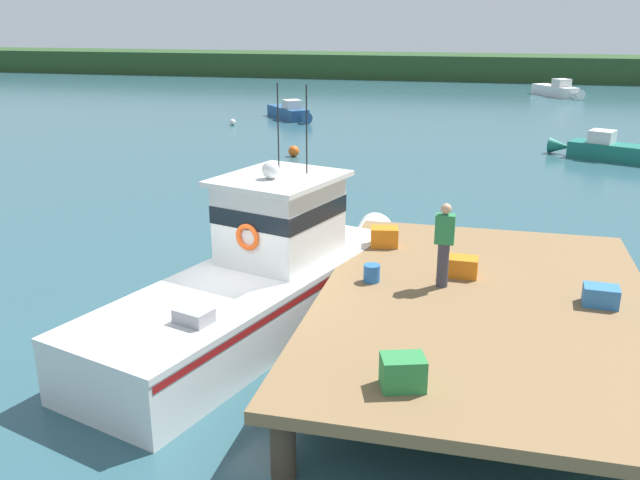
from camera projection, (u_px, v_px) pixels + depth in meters
The scene contains 16 objects.
ground_plane at pixel (238, 332), 13.78m from camera, with size 200.00×200.00×0.00m, color #2D5660.
dock at pixel (485, 307), 12.35m from camera, with size 6.00×9.00×1.20m.
main_fishing_boat at pixel (264, 277), 13.96m from camera, with size 4.79×9.90×4.80m.
crate_single_far at pixel (462, 267), 13.42m from camera, with size 0.60×0.44×0.39m, color orange.
crate_single_by_cleat at pixel (601, 296), 12.06m from camera, with size 0.60×0.44×0.35m, color #3370B2.
crate_stack_mid_dock at pixel (384, 237), 15.17m from camera, with size 0.60×0.44×0.43m, color orange.
crate_stack_near_edge at pixel (403, 372), 9.35m from camera, with size 0.60×0.44×0.47m, color #2D8442.
bait_bucket at pixel (372, 273), 13.14m from camera, with size 0.32×0.32×0.34m, color #2866B2.
deckhand_by_the_boat at pixel (444, 243), 12.70m from camera, with size 0.36×0.22×1.63m.
moored_boat_far_right at pixel (558, 90), 54.46m from camera, with size 3.79×5.31×1.41m.
moored_boat_mid_harbor at pixel (290, 112), 42.42m from camera, with size 3.82×4.26×1.22m.
moored_boat_far_left at pixel (608, 150), 30.33m from camera, with size 5.00×2.94×1.28m.
mooring_buoy_spare_mooring at pixel (288, 116), 42.61m from camera, with size 0.32×0.32×0.32m, color #EA5B19.
mooring_buoy_outer at pixel (233, 122), 40.07m from camera, with size 0.36×0.36×0.36m, color silver.
mooring_buoy_inshore at pixel (294, 151), 31.06m from camera, with size 0.50×0.50×0.50m, color #EA5B19.
far_shoreline at pixel (446, 66), 70.59m from camera, with size 120.00×8.00×2.40m, color #284723.
Camera 1 is at (4.60, -11.74, 6.09)m, focal length 38.17 mm.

